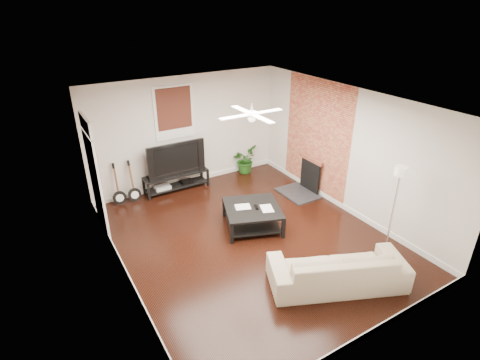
# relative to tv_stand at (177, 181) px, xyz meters

# --- Properties ---
(room) EXTENTS (5.01, 6.01, 2.81)m
(room) POSITION_rel_tv_stand_xyz_m (0.45, -2.78, 1.17)
(room) COLOR black
(room) RESTS_ON ground
(brick_accent) EXTENTS (0.02, 2.20, 2.80)m
(brick_accent) POSITION_rel_tv_stand_xyz_m (2.94, -1.78, 1.17)
(brick_accent) COLOR #B34939
(brick_accent) RESTS_ON floor
(fireplace) EXTENTS (0.80, 1.10, 0.92)m
(fireplace) POSITION_rel_tv_stand_xyz_m (2.65, -1.78, 0.23)
(fireplace) COLOR black
(fireplace) RESTS_ON floor
(window_back) EXTENTS (1.00, 0.06, 1.30)m
(window_back) POSITION_rel_tv_stand_xyz_m (0.15, 0.19, 1.72)
(window_back) COLOR #401A11
(window_back) RESTS_ON wall_back
(door_left) EXTENTS (0.08, 1.00, 2.50)m
(door_left) POSITION_rel_tv_stand_xyz_m (-2.01, -0.88, 1.02)
(door_left) COLOR white
(door_left) RESTS_ON wall_left
(tv_stand) EXTENTS (1.64, 0.44, 0.46)m
(tv_stand) POSITION_rel_tv_stand_xyz_m (0.00, 0.00, 0.00)
(tv_stand) COLOR black
(tv_stand) RESTS_ON floor
(tv) EXTENTS (1.47, 0.19, 0.84)m
(tv) POSITION_rel_tv_stand_xyz_m (-0.00, 0.02, 0.65)
(tv) COLOR black
(tv) RESTS_ON tv_stand
(coffee_table) EXTENTS (1.45, 1.45, 0.47)m
(coffee_table) POSITION_rel_tv_stand_xyz_m (0.73, -2.43, 0.01)
(coffee_table) COLOR black
(coffee_table) RESTS_ON floor
(sofa) EXTENTS (2.44, 1.72, 0.66)m
(sofa) POSITION_rel_tv_stand_xyz_m (0.99, -4.69, 0.10)
(sofa) COLOR tan
(sofa) RESTS_ON floor
(floor_lamp) EXTENTS (0.40, 0.40, 1.86)m
(floor_lamp) POSITION_rel_tv_stand_xyz_m (2.34, -4.59, 0.70)
(floor_lamp) COLOR white
(floor_lamp) RESTS_ON floor
(potted_plant) EXTENTS (0.89, 0.88, 0.74)m
(potted_plant) POSITION_rel_tv_stand_xyz_m (2.05, 0.04, 0.14)
(potted_plant) COLOR #205618
(potted_plant) RESTS_ON floor
(guitar_left) EXTENTS (0.34, 0.25, 1.02)m
(guitar_left) POSITION_rel_tv_stand_xyz_m (-1.45, -0.03, 0.28)
(guitar_left) COLOR black
(guitar_left) RESTS_ON floor
(guitar_right) EXTENTS (0.31, 0.22, 1.02)m
(guitar_right) POSITION_rel_tv_stand_xyz_m (-1.10, -0.06, 0.28)
(guitar_right) COLOR black
(guitar_right) RESTS_ON floor
(ceiling_fan) EXTENTS (1.24, 1.24, 0.32)m
(ceiling_fan) POSITION_rel_tv_stand_xyz_m (0.45, -2.78, 2.37)
(ceiling_fan) COLOR white
(ceiling_fan) RESTS_ON ceiling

